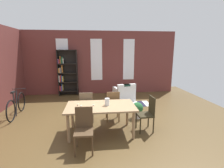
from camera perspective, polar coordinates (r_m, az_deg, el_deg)
ground_plane at (r=5.04m, az=-4.20°, el=-13.78°), size 9.50×9.50×0.00m
back_wall_brick at (r=8.29m, az=-5.35°, el=7.22°), size 7.86×0.12×3.06m
window_pane_0 at (r=8.34m, az=-16.53°, el=7.88°), size 0.55×0.02×1.99m
window_pane_1 at (r=8.21m, az=-5.36°, el=8.25°), size 0.55×0.02×1.99m
window_pane_2 at (r=8.39m, az=5.75°, el=8.31°), size 0.55×0.02×1.99m
dining_table at (r=4.34m, az=-3.89°, el=-8.42°), size 1.76×0.98×0.76m
vase_on_table at (r=4.29m, az=-1.68°, el=-6.14°), size 0.13×0.13×0.19m
tealight_candle_0 at (r=4.28m, az=-6.37°, el=-7.30°), size 0.04×0.04×0.04m
tealight_candle_1 at (r=4.39m, az=-11.57°, el=-6.99°), size 0.04×0.04×0.04m
tealight_candle_2 at (r=4.29m, az=-10.62°, el=-7.47°), size 0.04×0.04×0.03m
dining_chair_head_right at (r=4.62m, az=12.12°, el=-9.52°), size 0.42×0.42×0.95m
dining_chair_far_right at (r=5.10m, az=0.27°, el=-7.21°), size 0.40×0.40×0.95m
dining_chair_far_left at (r=5.07m, az=-8.75°, el=-7.45°), size 0.40×0.40×0.95m
dining_chair_near_left at (r=3.75m, az=-9.61°, el=-14.61°), size 0.41×0.41×0.95m
bookshelf_tall at (r=8.21m, az=-15.38°, el=3.70°), size 0.92×0.28×2.17m
armchair_white at (r=7.33m, az=4.17°, el=-3.29°), size 0.94×0.94×0.75m
bicycle_second at (r=6.42m, az=-29.96°, el=-6.40°), size 0.44×1.65×0.89m
potted_plant_by_shelf at (r=5.44m, az=8.70°, el=-8.54°), size 0.37×0.37×0.52m
striped_rug at (r=6.87m, az=7.30°, el=-6.78°), size 1.36×0.73×0.01m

